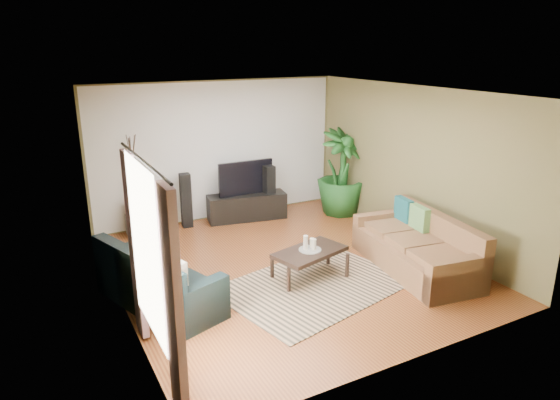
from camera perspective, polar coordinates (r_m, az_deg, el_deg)
floor at (r=7.89m, az=0.69°, el=-7.68°), size 5.50×5.50×0.00m
ceiling at (r=7.17m, az=0.77°, el=12.24°), size 5.50×5.50×0.00m
wall_back at (r=9.85m, az=-7.05°, el=5.60°), size 5.00×0.00×5.00m
wall_front at (r=5.31m, az=15.25°, el=-5.35°), size 5.00×0.00×5.00m
wall_left at (r=6.63m, az=-18.55°, el=-1.04°), size 0.00×5.50×5.50m
wall_right at (r=8.86m, az=15.07°, el=3.80°), size 0.00×5.50×5.50m
backwall_panel at (r=9.84m, az=-7.02°, el=5.59°), size 4.90×0.00×4.90m
window_pane at (r=5.14m, az=-15.17°, el=-5.51°), size 0.00×1.80×1.80m
curtain_near at (r=4.60m, az=-12.06°, el=-11.59°), size 0.08×0.35×2.20m
curtain_far at (r=5.92m, az=-16.22°, el=-5.10°), size 0.08×0.35×2.20m
curtain_rod at (r=4.88m, az=-15.43°, el=4.37°), size 0.03×1.90×0.03m
sofa_left at (r=6.85m, az=-13.66°, el=-8.38°), size 1.39×2.06×0.85m
sofa_right at (r=7.94m, az=15.21°, el=-4.82°), size 1.31×2.33×0.85m
area_rug at (r=7.34m, az=3.91°, el=-9.71°), size 2.92×2.35×0.01m
coffee_table at (r=7.49m, az=3.42°, el=-7.30°), size 1.20×0.85×0.44m
candle_tray at (r=7.39m, az=3.45°, el=-5.69°), size 0.33×0.33×0.01m
candle_tall at (r=7.34m, az=2.94°, el=-4.87°), size 0.07×0.07×0.22m
candle_mid at (r=7.35m, az=3.89°, el=-5.09°), size 0.07×0.07×0.17m
candle_short at (r=7.45m, az=3.68°, el=-4.89°), size 0.07×0.07×0.14m
tv_stand at (r=9.91m, az=-3.80°, el=-0.77°), size 1.60×0.73×0.51m
television at (r=9.76m, az=-3.92°, el=2.55°), size 1.13×0.06×0.67m
speaker_left at (r=9.58m, az=-10.69°, el=-0.05°), size 0.21×0.22×1.04m
speaker_right at (r=9.92m, az=-1.25°, el=0.93°), size 0.19×0.21×1.06m
potted_plant at (r=10.15m, az=7.04°, el=3.16°), size 1.15×1.15×1.73m
plant_pot at (r=10.36m, az=6.89°, el=-0.82°), size 0.32×0.32×0.25m
pedestal at (r=9.47m, az=-15.98°, el=-2.79°), size 0.38×0.38×0.37m
vase at (r=9.36m, az=-16.16°, el=-0.76°), size 0.34×0.34×0.47m
side_table at (r=7.50m, az=-15.55°, el=-7.74°), size 0.53×0.53×0.48m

